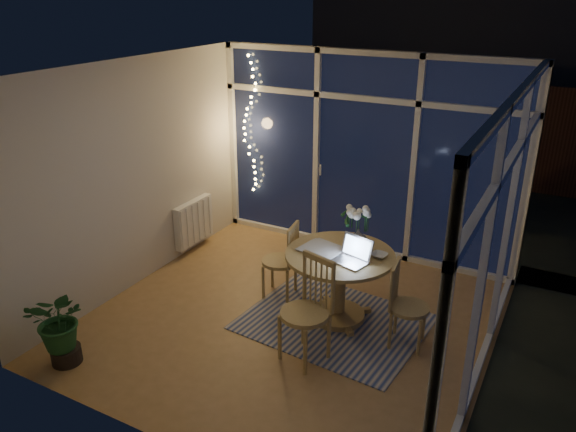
{
  "coord_description": "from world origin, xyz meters",
  "views": [
    {
      "loc": [
        2.4,
        -4.52,
        3.31
      ],
      "look_at": [
        -0.17,
        0.25,
        1.07
      ],
      "focal_mm": 35.0,
      "sensor_mm": 36.0,
      "label": 1
    }
  ],
  "objects_px": {
    "potted_plant": "(62,328)",
    "chair_left": "(279,259)",
    "chair_front": "(305,312)",
    "laptop": "(349,250)",
    "dining_table": "(339,287)",
    "chair_right": "(409,306)",
    "flower_vase": "(358,237)"
  },
  "relations": [
    {
      "from": "chair_left",
      "to": "potted_plant",
      "type": "bearing_deg",
      "value": -38.62
    },
    {
      "from": "dining_table",
      "to": "chair_front",
      "type": "bearing_deg",
      "value": -90.1
    },
    {
      "from": "chair_left",
      "to": "potted_plant",
      "type": "distance_m",
      "value": 2.35
    },
    {
      "from": "chair_left",
      "to": "laptop",
      "type": "xyz_separation_m",
      "value": [
        0.94,
        -0.27,
        0.44
      ]
    },
    {
      "from": "chair_front",
      "to": "laptop",
      "type": "height_order",
      "value": "chair_front"
    },
    {
      "from": "dining_table",
      "to": "chair_right",
      "type": "distance_m",
      "value": 0.8
    },
    {
      "from": "dining_table",
      "to": "chair_right",
      "type": "bearing_deg",
      "value": -8.35
    },
    {
      "from": "chair_front",
      "to": "flower_vase",
      "type": "relative_size",
      "value": 4.95
    },
    {
      "from": "laptop",
      "to": "flower_vase",
      "type": "bearing_deg",
      "value": 115.26
    },
    {
      "from": "chair_right",
      "to": "potted_plant",
      "type": "xyz_separation_m",
      "value": [
        -2.74,
        -1.79,
        -0.06
      ]
    },
    {
      "from": "flower_vase",
      "to": "chair_left",
      "type": "bearing_deg",
      "value": -171.78
    },
    {
      "from": "laptop",
      "to": "potted_plant",
      "type": "bearing_deg",
      "value": -123.79
    },
    {
      "from": "chair_right",
      "to": "potted_plant",
      "type": "height_order",
      "value": "chair_right"
    },
    {
      "from": "chair_right",
      "to": "chair_front",
      "type": "bearing_deg",
      "value": 123.85
    },
    {
      "from": "dining_table",
      "to": "laptop",
      "type": "distance_m",
      "value": 0.55
    },
    {
      "from": "laptop",
      "to": "flower_vase",
      "type": "height_order",
      "value": "laptop"
    },
    {
      "from": "chair_left",
      "to": "chair_right",
      "type": "relative_size",
      "value": 1.02
    },
    {
      "from": "chair_right",
      "to": "chair_front",
      "type": "distance_m",
      "value": 1.04
    },
    {
      "from": "dining_table",
      "to": "laptop",
      "type": "xyz_separation_m",
      "value": [
        0.15,
        -0.13,
        0.51
      ]
    },
    {
      "from": "dining_table",
      "to": "chair_left",
      "type": "bearing_deg",
      "value": 170.41
    },
    {
      "from": "chair_front",
      "to": "laptop",
      "type": "bearing_deg",
      "value": 93.09
    },
    {
      "from": "chair_right",
      "to": "potted_plant",
      "type": "distance_m",
      "value": 3.27
    },
    {
      "from": "chair_right",
      "to": "flower_vase",
      "type": "bearing_deg",
      "value": 54.86
    },
    {
      "from": "chair_left",
      "to": "potted_plant",
      "type": "xyz_separation_m",
      "value": [
        -1.17,
        -2.04,
        -0.07
      ]
    },
    {
      "from": "dining_table",
      "to": "flower_vase",
      "type": "relative_size",
      "value": 5.37
    },
    {
      "from": "chair_left",
      "to": "potted_plant",
      "type": "relative_size",
      "value": 1.19
    },
    {
      "from": "flower_vase",
      "to": "chair_front",
      "type": "bearing_deg",
      "value": -94.83
    },
    {
      "from": "dining_table",
      "to": "potted_plant",
      "type": "relative_size",
      "value": 1.48
    },
    {
      "from": "potted_plant",
      "to": "chair_left",
      "type": "bearing_deg",
      "value": 60.27
    },
    {
      "from": "flower_vase",
      "to": "potted_plant",
      "type": "relative_size",
      "value": 0.28
    },
    {
      "from": "chair_left",
      "to": "chair_right",
      "type": "xyz_separation_m",
      "value": [
        1.57,
        -0.25,
        -0.01
      ]
    },
    {
      "from": "dining_table",
      "to": "chair_right",
      "type": "height_order",
      "value": "chair_right"
    }
  ]
}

